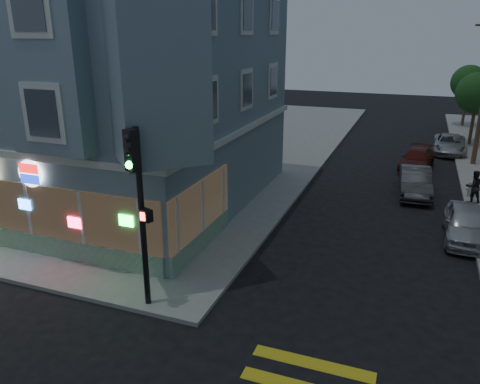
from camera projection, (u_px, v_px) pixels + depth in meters
The scene contains 12 objects.
ground at pixel (68, 345), 12.91m from camera, with size 120.00×120.00×0.00m, color black.
sidewalk_nw at pixel (126, 138), 37.74m from camera, with size 33.00×42.00×0.15m, color gray.
corner_building at pixel (107, 83), 22.74m from camera, with size 14.60×14.60×11.40m.
street_tree_near at pixel (477, 93), 34.04m from camera, with size 3.00×3.00×5.30m.
street_tree_far at pixel (469, 82), 41.11m from camera, with size 3.00×3.00×5.30m.
pedestrian_a at pixel (474, 187), 23.01m from camera, with size 0.79×0.62×1.63m, color black.
parked_car_a at pixel (466, 224), 19.23m from camera, with size 1.68×4.16×1.42m, color #B9BCC2.
parked_car_b at pixel (415, 182), 24.53m from camera, with size 1.51×4.33×1.43m, color #36383B.
parked_car_c at pixel (417, 160), 29.15m from camera, with size 1.74×4.29×1.24m, color #521712.
parked_car_d at pixel (450, 144), 33.04m from camera, with size 2.14×4.65×1.29m, color #AAAEB5.
traffic_signal at pixel (138, 190), 13.29m from camera, with size 0.71×0.62×5.58m.
fire_hydrant at pixel (471, 188), 23.94m from camera, with size 0.49×0.28×0.85m.
Camera 1 is at (8.29, -8.43, 8.21)m, focal length 35.00 mm.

